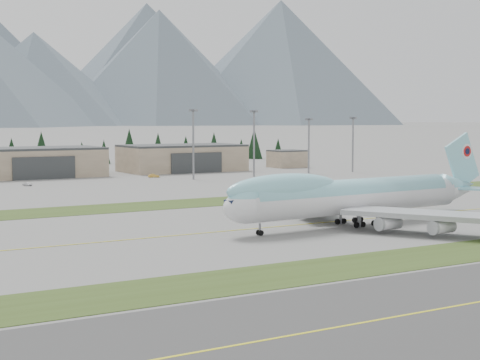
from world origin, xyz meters
TOP-DOWN VIEW (x-y plane):
  - ground at (0.00, 0.00)m, footprint 7000.00×7000.00m
  - grass_strip_near at (0.00, -38.00)m, footprint 400.00×14.00m
  - grass_strip_far at (0.00, 45.00)m, footprint 400.00×18.00m
  - taxiway_line_main at (0.00, 0.00)m, footprint 400.00×0.40m
  - boeing_747_freighter at (7.59, -6.10)m, footprint 69.08×59.67m
  - hangar_center at (-15.00, 149.90)m, footprint 48.00×26.60m
  - hangar_right at (45.00, 149.90)m, footprint 48.00×26.60m
  - control_shed at (95.00, 148.00)m, footprint 14.00×12.00m
  - floodlight_masts at (12.46, 110.51)m, footprint 204.73×8.29m
  - service_vehicle_a at (-26.69, 113.98)m, footprint 2.84×3.72m
  - service_vehicle_b at (21.35, 124.50)m, footprint 4.36×2.49m
  - service_vehicle_c at (64.39, 140.00)m, footprint 1.95×3.73m
  - conifer_belt at (0.39, 213.14)m, footprint 271.62×15.91m

SIDE VIEW (x-z plane):
  - ground at x=0.00m, z-range 0.00..0.00m
  - grass_strip_near at x=0.00m, z-range -0.04..0.04m
  - grass_strip_far at x=0.00m, z-range -0.04..0.04m
  - taxiway_line_main at x=0.00m, z-range -0.01..0.01m
  - service_vehicle_a at x=-26.69m, z-range -0.59..0.59m
  - service_vehicle_b at x=21.35m, z-range -0.68..0.68m
  - service_vehicle_c at x=64.39m, z-range -0.52..0.52m
  - control_shed at x=95.00m, z-range 0.00..7.60m
  - hangar_center at x=-15.00m, z-range -0.01..10.79m
  - hangar_right at x=45.00m, z-range -0.01..10.79m
  - boeing_747_freighter at x=7.59m, z-range -3.10..15.13m
  - conifer_belt at x=0.39m, z-range -1.12..15.38m
  - floodlight_masts at x=12.46m, z-range 3.92..28.51m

